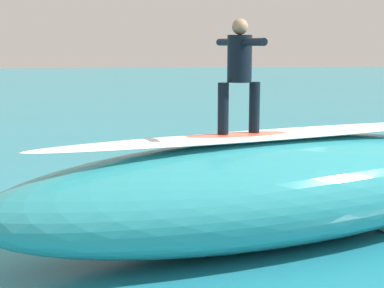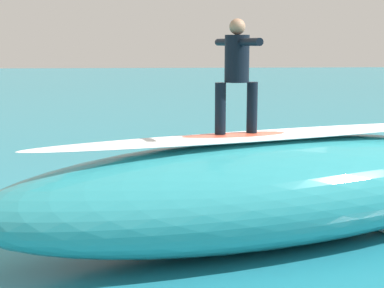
% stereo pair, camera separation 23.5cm
% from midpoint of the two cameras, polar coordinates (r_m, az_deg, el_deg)
% --- Properties ---
extents(ground_plane, '(120.00, 120.00, 0.00)m').
position_cam_midpoint_polar(ground_plane, '(10.36, 6.49, -5.81)').
color(ground_plane, teal).
extents(wave_crest, '(8.38, 4.75, 1.47)m').
position_cam_midpoint_polar(wave_crest, '(8.37, 8.57, -4.37)').
color(wave_crest, teal).
rests_on(wave_crest, ground_plane).
extents(wave_foam_lip, '(6.75, 2.94, 0.08)m').
position_cam_midpoint_polar(wave_foam_lip, '(8.22, 8.70, 0.88)').
color(wave_foam_lip, white).
rests_on(wave_foam_lip, wave_crest).
extents(surfboard_riding, '(1.97, 0.94, 0.09)m').
position_cam_midpoint_polar(surfboard_riding, '(7.93, 5.07, 0.69)').
color(surfboard_riding, '#E0563D').
rests_on(surfboard_riding, wave_crest).
extents(surfer_riding, '(0.58, 1.39, 1.49)m').
position_cam_midpoint_polar(surfer_riding, '(7.84, 5.17, 7.31)').
color(surfer_riding, black).
rests_on(surfer_riding, surfboard_riding).
extents(surfboard_paddling, '(2.01, 2.25, 0.10)m').
position_cam_midpoint_polar(surfboard_paddling, '(10.96, -2.44, -4.65)').
color(surfboard_paddling, silver).
rests_on(surfboard_paddling, ground_plane).
extents(surfer_paddling, '(1.33, 1.53, 0.33)m').
position_cam_midpoint_polar(surfer_paddling, '(11.02, -2.01, -3.55)').
color(surfer_paddling, black).
rests_on(surfer_paddling, surfboard_paddling).
extents(foam_patch_mid, '(1.46, 1.47, 0.09)m').
position_cam_midpoint_polar(foam_patch_mid, '(12.71, 8.58, -2.78)').
color(foam_patch_mid, white).
rests_on(foam_patch_mid, ground_plane).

